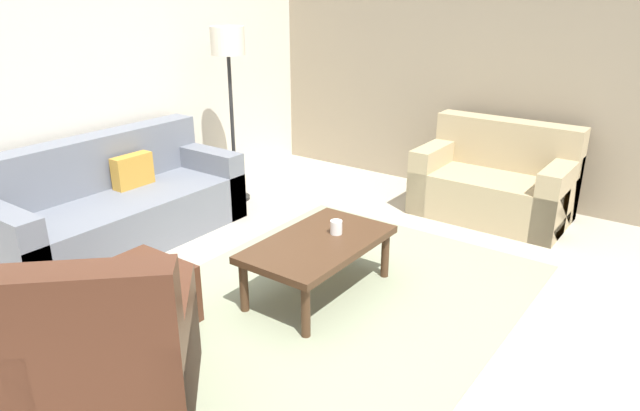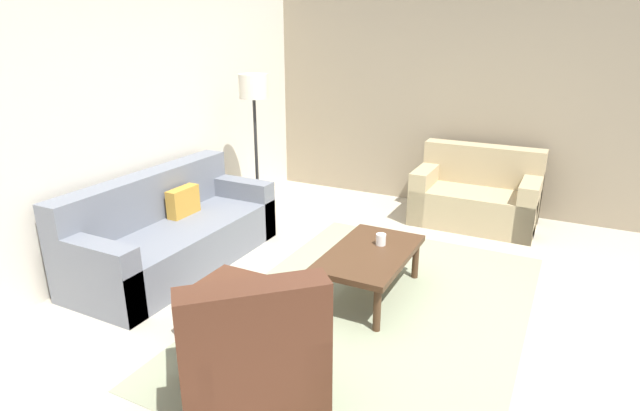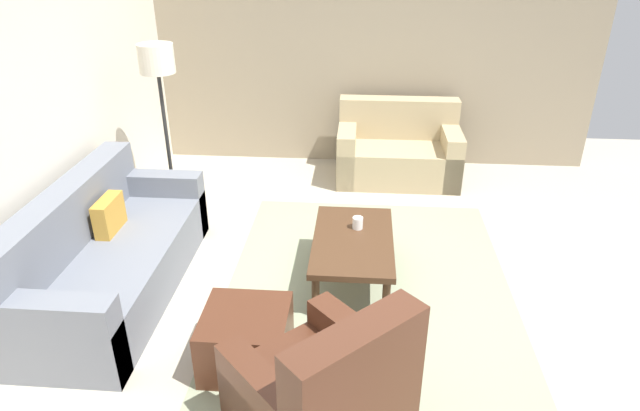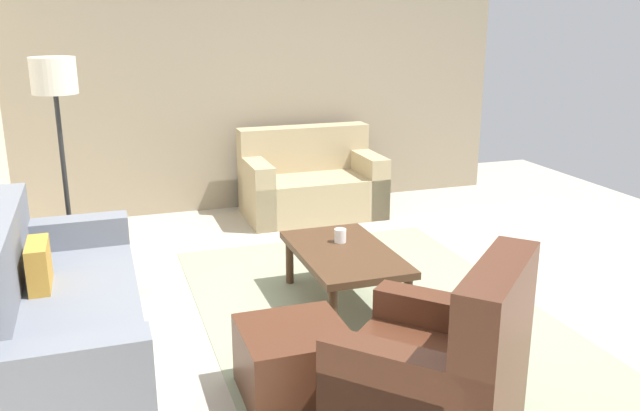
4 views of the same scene
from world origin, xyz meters
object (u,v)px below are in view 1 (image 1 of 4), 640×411
coffee_table (318,247)px  lamp_standing (229,59)px  couch_main (113,207)px  ottoman (139,299)px  couch_loveseat (496,184)px  cup (336,227)px  armchair_leather (109,364)px

coffee_table → lamp_standing: (1.06, 1.83, 1.05)m
couch_main → coffee_table: 1.99m
ottoman → lamp_standing: 2.67m
couch_loveseat → cup: couch_loveseat is taller
coffee_table → couch_main: bearing=98.2°
couch_main → cup: 2.05m
couch_main → armchair_leather: bearing=-125.7°
couch_loveseat → coffee_table: couch_loveseat is taller
cup → lamp_standing: 2.27m
ottoman → coffee_table: coffee_table is taller
armchair_leather → lamp_standing: size_ratio=0.66×
couch_loveseat → armchair_leather: size_ratio=1.21×
armchair_leather → ottoman: 0.83m
armchair_leather → cup: armchair_leather is taller
armchair_leather → ottoman: (0.60, 0.57, -0.11)m
armchair_leather → couch_loveseat: bearing=-8.4°
coffee_table → armchair_leather: bearing=176.3°
lamp_standing → cup: bearing=-115.6°
couch_loveseat → coffee_table: 2.28m
ottoman → coffee_table: (1.02, -0.67, 0.16)m
cup → lamp_standing: bearing=64.4°
ottoman → cup: bearing=-30.7°
ottoman → lamp_standing: size_ratio=0.33×
couch_main → lamp_standing: size_ratio=1.24×
coffee_table → ottoman: bearing=146.5°
couch_loveseat → armchair_leather: bearing=171.6°
coffee_table → lamp_standing: 2.36m
couch_main → coffee_table: couch_main is taller
couch_main → armchair_leather: armchair_leather is taller
couch_loveseat → ottoman: (-3.25, 1.13, -0.10)m
coffee_table → cup: bearing=-10.7°
armchair_leather → coffee_table: 1.62m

